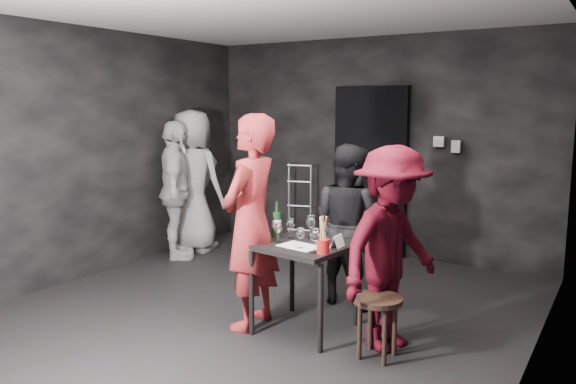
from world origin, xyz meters
The scene contains 26 objects.
floor centered at (0.00, 0.00, 0.00)m, with size 4.50×5.00×0.02m, color black.
ceiling centered at (0.00, 0.00, 2.70)m, with size 4.50×5.00×0.02m, color silver.
wall_back centered at (0.00, 2.50, 1.35)m, with size 4.50×0.04×2.70m, color black.
wall_left centered at (-2.25, 0.00, 1.35)m, with size 0.04×5.00×2.70m, color black.
wall_right centered at (2.25, 0.00, 1.35)m, with size 0.04×5.00×2.70m, color black.
doorway centered at (0.00, 2.44, 1.05)m, with size 0.95×0.10×2.10m, color black.
wallbox_upper centered at (0.85, 2.45, 1.45)m, with size 0.12×0.06×0.12m, color #B7B7B2.
wallbox_lower centered at (1.05, 2.45, 1.40)m, with size 0.10×0.06×0.14m, color #B7B7B2.
hand_truck centered at (-0.90, 2.19, 0.21)m, with size 0.37×0.32×1.11m.
tasting_table centered at (0.54, -0.14, 0.65)m, with size 0.72×0.72×0.75m.
stool centered at (1.26, -0.31, 0.38)m, with size 0.37×0.37×0.47m.
server_red centered at (0.10, -0.29, 1.09)m, with size 0.79×0.52×2.18m, color #A62629.
woman_black centered at (0.54, 0.67, 0.77)m, with size 0.75×0.41×1.54m, color black.
man_maroon centered at (1.27, -0.09, 0.83)m, with size 1.08×0.50×1.66m, color #4C0713.
bystander_cream centered at (-1.91, 0.96, 0.95)m, with size 1.11×0.53×1.90m, color silver.
bystander_grey centered at (-2.00, 1.38, 1.10)m, with size 1.07×0.59×2.19m, color #949494.
tasting_mat centered at (0.56, -0.26, 0.75)m, with size 0.33×0.22×0.00m, color white.
wine_glass_a centered at (0.34, -0.24, 0.84)m, with size 0.07×0.07×0.18m, color white, non-canonical shape.
wine_glass_b centered at (0.35, -0.05, 0.84)m, with size 0.07×0.07×0.19m, color white, non-canonical shape.
wine_glass_c centered at (0.50, 0.03, 0.86)m, with size 0.08×0.08×0.22m, color white, non-canonical shape.
wine_glass_d centered at (0.60, -0.31, 0.84)m, with size 0.07×0.07×0.18m, color white, non-canonical shape.
wine_glass_e centered at (0.76, -0.36, 0.86)m, with size 0.08×0.08×0.21m, color white, non-canonical shape.
wine_glass_f centered at (0.67, -0.06, 0.84)m, with size 0.07×0.07×0.18m, color white, non-canonical shape.
wine_bottle centered at (0.23, -0.09, 0.87)m, with size 0.08×0.08×0.31m.
breadstick_cup centered at (0.82, -0.34, 0.89)m, with size 0.10×0.10×0.31m.
reserved_card centered at (0.82, -0.12, 0.80)m, with size 0.08×0.13×0.10m, color white, non-canonical shape.
Camera 1 is at (2.78, -4.04, 1.88)m, focal length 35.00 mm.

